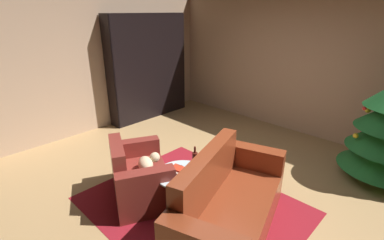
% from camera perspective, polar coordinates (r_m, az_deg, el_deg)
% --- Properties ---
extents(ground_plane, '(7.39, 7.39, 0.00)m').
position_cam_1_polar(ground_plane, '(3.92, 4.68, -13.88)').
color(ground_plane, tan).
extents(wall_back, '(6.28, 0.06, 2.65)m').
position_cam_1_polar(wall_back, '(5.63, 23.13, 10.20)').
color(wall_back, tan).
rests_on(wall_back, ground).
extents(wall_left, '(0.06, 5.42, 2.65)m').
position_cam_1_polar(wall_left, '(5.76, -19.85, 10.87)').
color(wall_left, tan).
rests_on(wall_left, ground).
extents(area_rug, '(2.51, 2.03, 0.01)m').
position_cam_1_polar(area_rug, '(3.63, 0.11, -17.01)').
color(area_rug, maroon).
rests_on(area_rug, ground).
extents(bookshelf_unit, '(0.32, 1.88, 2.21)m').
position_cam_1_polar(bookshelf_unit, '(6.28, -8.07, 10.20)').
color(bookshelf_unit, black).
rests_on(bookshelf_unit, ground).
extents(armchair_red, '(1.18, 1.04, 0.79)m').
position_cam_1_polar(armchair_red, '(3.69, -10.79, -11.32)').
color(armchair_red, maroon).
rests_on(armchair_red, ground).
extents(couch_red, '(1.25, 1.90, 0.91)m').
position_cam_1_polar(couch_red, '(3.14, 7.31, -17.25)').
color(couch_red, maroon).
rests_on(couch_red, ground).
extents(coffee_table, '(0.63, 0.63, 0.47)m').
position_cam_1_polar(coffee_table, '(3.38, -1.94, -11.60)').
color(coffee_table, black).
rests_on(coffee_table, ground).
extents(book_stack_on_table, '(0.22, 0.19, 0.06)m').
position_cam_1_polar(book_stack_on_table, '(3.37, -2.54, -10.12)').
color(book_stack_on_table, gray).
rests_on(book_stack_on_table, coffee_table).
extents(bottle_on_table, '(0.06, 0.06, 0.30)m').
position_cam_1_polar(bottle_on_table, '(3.37, 0.59, -8.27)').
color(bottle_on_table, '#511C13').
rests_on(bottle_on_table, coffee_table).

